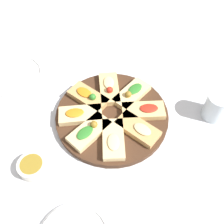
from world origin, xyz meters
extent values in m
plane|color=silver|center=(0.00, 0.00, 0.00)|extent=(3.00, 3.00, 0.00)
cylinder|color=#422819|center=(0.00, 0.00, 0.01)|extent=(0.39, 0.39, 0.02)
cube|color=#E5C689|center=(-0.02, 0.10, 0.03)|extent=(0.09, 0.15, 0.02)
ellipsoid|color=orange|center=(-0.02, 0.12, 0.05)|extent=(0.05, 0.07, 0.01)
cube|color=#E5C689|center=(-0.08, 0.07, 0.03)|extent=(0.16, 0.14, 0.02)
ellipsoid|color=#2D7A28|center=(-0.10, 0.08, 0.05)|extent=(0.07, 0.07, 0.01)
sphere|color=olive|center=(-0.07, 0.05, 0.05)|extent=(0.02, 0.02, 0.02)
cube|color=#E5C689|center=(-0.11, -0.01, 0.03)|extent=(0.15, 0.09, 0.02)
ellipsoid|color=beige|center=(-0.12, -0.02, 0.05)|extent=(0.07, 0.04, 0.01)
cube|color=tan|center=(-0.06, -0.09, 0.03)|extent=(0.14, 0.16, 0.02)
ellipsoid|color=beige|center=(-0.07, -0.10, 0.05)|extent=(0.06, 0.07, 0.01)
cube|color=#DBB775|center=(0.02, -0.11, 0.03)|extent=(0.09, 0.15, 0.02)
ellipsoid|color=red|center=(0.02, -0.12, 0.05)|extent=(0.05, 0.07, 0.01)
cube|color=#E5C689|center=(0.09, -0.06, 0.03)|extent=(0.16, 0.14, 0.02)
ellipsoid|color=#2D7A28|center=(0.10, -0.07, 0.05)|extent=(0.07, 0.07, 0.01)
sphere|color=olive|center=(0.07, -0.05, 0.05)|extent=(0.02, 0.02, 0.02)
cube|color=#DBB775|center=(0.11, 0.02, 0.03)|extent=(0.15, 0.09, 0.02)
ellipsoid|color=beige|center=(0.12, 0.02, 0.05)|extent=(0.07, 0.05, 0.01)
sphere|color=red|center=(0.08, 0.02, 0.05)|extent=(0.02, 0.02, 0.02)
cube|color=tan|center=(0.06, 0.09, 0.03)|extent=(0.13, 0.16, 0.02)
ellipsoid|color=orange|center=(0.07, 0.11, 0.05)|extent=(0.06, 0.07, 0.01)
sphere|color=#2D7A28|center=(0.05, 0.07, 0.05)|extent=(0.02, 0.02, 0.02)
cylinder|color=white|center=(0.16, 0.40, 0.01)|extent=(0.22, 0.22, 0.01)
torus|color=white|center=(0.16, 0.40, 0.01)|extent=(0.21, 0.21, 0.01)
cylinder|color=silver|center=(0.04, -0.35, 0.05)|extent=(0.08, 0.08, 0.10)
cube|color=white|center=(0.38, -0.15, 0.00)|extent=(0.16, 0.14, 0.00)
cylinder|color=silver|center=(-0.21, 0.22, 0.02)|extent=(0.09, 0.09, 0.03)
cylinder|color=olive|center=(-0.21, 0.22, 0.03)|extent=(0.07, 0.07, 0.01)
camera|label=1|loc=(-0.53, -0.05, 0.74)|focal=42.00mm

